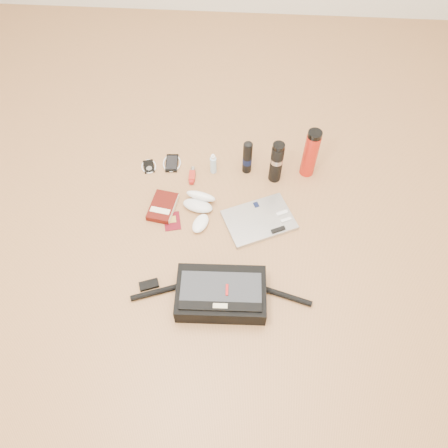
% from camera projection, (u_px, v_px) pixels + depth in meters
% --- Properties ---
extents(ground, '(4.00, 4.00, 0.00)m').
position_uv_depth(ground, '(219.00, 241.00, 2.12)').
color(ground, '#A26F43').
rests_on(ground, ground).
extents(messenger_bag, '(0.81, 0.26, 0.11)m').
position_uv_depth(messenger_bag, '(221.00, 294.00, 1.91)').
color(messenger_bag, black).
rests_on(messenger_bag, ground).
extents(laptop, '(0.40, 0.35, 0.03)m').
position_uv_depth(laptop, '(259.00, 220.00, 2.18)').
color(laptop, '#AEAEB0').
rests_on(laptop, ground).
extents(book, '(0.15, 0.20, 0.03)m').
position_uv_depth(book, '(163.00, 207.00, 2.22)').
color(book, '#440C07').
rests_on(book, ground).
extents(passport, '(0.10, 0.13, 0.01)m').
position_uv_depth(passport, '(172.00, 221.00, 2.18)').
color(passport, '#550912').
rests_on(passport, ground).
extents(mouse, '(0.11, 0.14, 0.04)m').
position_uv_depth(mouse, '(200.00, 223.00, 2.16)').
color(mouse, white).
rests_on(mouse, ground).
extents(sunglasses_case, '(0.18, 0.16, 0.09)m').
position_uv_depth(sunglasses_case, '(199.00, 201.00, 2.22)').
color(sunglasses_case, silver).
rests_on(sunglasses_case, ground).
extents(ipod, '(0.10, 0.10, 0.01)m').
position_uv_depth(ipod, '(149.00, 166.00, 2.38)').
color(ipod, black).
rests_on(ipod, ground).
extents(phone, '(0.11, 0.13, 0.01)m').
position_uv_depth(phone, '(172.00, 163.00, 2.39)').
color(phone, black).
rests_on(phone, ground).
extents(inhaler, '(0.03, 0.11, 0.03)m').
position_uv_depth(inhaler, '(192.00, 176.00, 2.33)').
color(inhaler, '#A8261A').
rests_on(inhaler, ground).
extents(spray_bottle, '(0.04, 0.04, 0.13)m').
position_uv_depth(spray_bottle, '(213.00, 164.00, 2.32)').
color(spray_bottle, '#ABD3EE').
rests_on(spray_bottle, ground).
extents(aerosol_can, '(0.07, 0.07, 0.21)m').
position_uv_depth(aerosol_can, '(247.00, 157.00, 2.29)').
color(aerosol_can, black).
rests_on(aerosol_can, ground).
extents(thermos_black, '(0.07, 0.07, 0.25)m').
position_uv_depth(thermos_black, '(277.00, 162.00, 2.24)').
color(thermos_black, black).
rests_on(thermos_black, ground).
extents(thermos_red, '(0.08, 0.08, 0.29)m').
position_uv_depth(thermos_red, '(311.00, 153.00, 2.25)').
color(thermos_red, red).
rests_on(thermos_red, ground).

